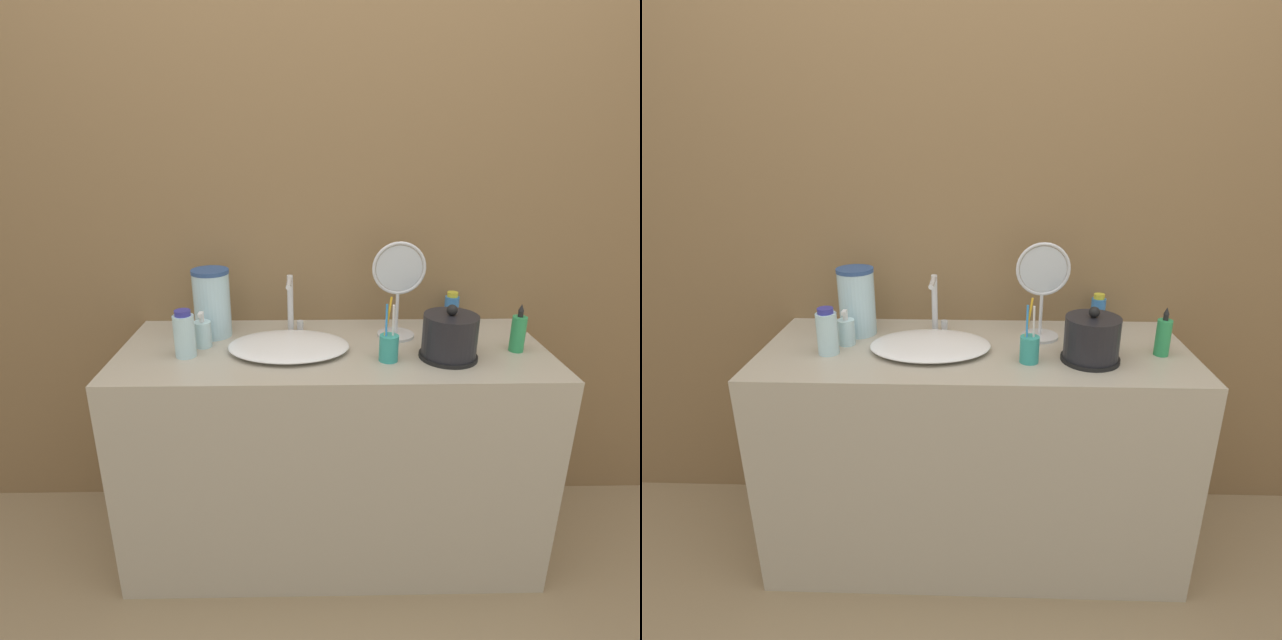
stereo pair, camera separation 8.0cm
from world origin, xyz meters
The scene contains 13 objects.
ground_plane centered at (0.00, 0.00, 0.00)m, with size 12.00×12.00×0.00m, color #997F5B.
wall_back centered at (0.00, 0.58, 1.30)m, with size 6.00×0.04×2.60m.
vanity_counter centered at (0.00, 0.28, 0.41)m, with size 1.45×0.56×0.81m.
sink_basin centered at (-0.15, 0.25, 0.83)m, with size 0.41×0.29×0.04m.
faucet centered at (-0.15, 0.43, 0.93)m, with size 0.06×0.14×0.21m.
electric_kettle centered at (0.37, 0.19, 0.88)m, with size 0.19×0.19×0.18m.
toothbrush_cup centered at (0.17, 0.17, 0.86)m, with size 0.06×0.06×0.21m.
lotion_bottle centered at (-0.44, 0.30, 0.86)m, with size 0.06×0.06×0.13m.
shampoo_bottle centered at (0.46, 0.49, 0.87)m, with size 0.05×0.05×0.13m.
mouthwash_bottle centered at (-0.49, 0.22, 0.89)m, with size 0.07×0.07×0.16m.
hand_cream_bottle centered at (0.61, 0.24, 0.88)m, with size 0.05×0.05×0.17m.
vanity_mirror centered at (0.23, 0.38, 1.00)m, with size 0.19×0.13×0.35m.
water_pitcher centered at (-0.43, 0.40, 0.93)m, with size 0.13×0.13×0.24m.
Camera 2 is at (0.01, -1.29, 1.47)m, focal length 28.00 mm.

